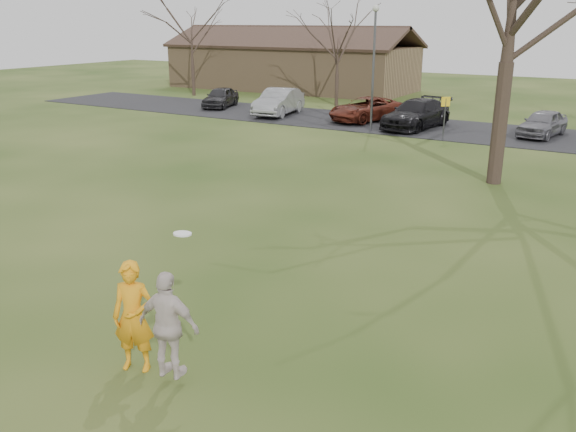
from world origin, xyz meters
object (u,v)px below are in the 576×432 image
at_px(building, 291,65).
at_px(player_defender, 133,317).
at_px(car_0, 221,97).
at_px(car_1, 279,102).
at_px(car_4, 543,123).
at_px(catching_play, 169,325).
at_px(lamp_post, 374,53).
at_px(car_3, 416,114).
at_px(car_2, 366,109).

bearing_deg(building, player_defender, -62.85).
bearing_deg(car_0, car_1, -26.85).
relative_size(car_4, catching_play, 1.56).
bearing_deg(player_defender, lamp_post, 81.58).
height_order(car_0, car_3, car_3).
relative_size(player_defender, car_3, 0.37).
relative_size(player_defender, lamp_post, 0.30).
height_order(building, lamp_post, lamp_post).
bearing_deg(car_4, car_0, -170.86).
bearing_deg(car_0, catching_play, -71.39).
height_order(car_0, building, building).
xyz_separation_m(car_3, building, (-15.74, 13.50, 1.15)).
bearing_deg(car_3, player_defender, -73.29).
distance_m(car_4, lamp_post, 9.06).
height_order(car_3, building, building).
xyz_separation_m(car_3, lamp_post, (-1.74, -2.00, 3.18)).
height_order(car_1, lamp_post, lamp_post).
bearing_deg(car_3, building, 147.07).
bearing_deg(car_3, car_2, 173.26).
relative_size(car_0, car_2, 0.81).
xyz_separation_m(player_defender, building, (-19.69, 38.39, 0.98)).
bearing_deg(car_3, car_4, 15.11).
height_order(player_defender, building, building).
height_order(catching_play, lamp_post, lamp_post).
relative_size(car_4, building, 0.18).
relative_size(car_1, catching_play, 1.96).
bearing_deg(player_defender, car_1, 94.51).
bearing_deg(car_1, car_4, -7.24).
distance_m(car_1, car_4, 15.00).
bearing_deg(player_defender, car_3, 76.64).
bearing_deg(player_defender, car_2, 83.28).
distance_m(car_3, catching_play, 25.41).
bearing_deg(car_0, car_3, -21.37).
relative_size(car_0, car_3, 0.75).
xyz_separation_m(player_defender, car_4, (2.27, 25.70, -0.27)).
bearing_deg(car_3, lamp_post, -123.41).
xyz_separation_m(car_1, building, (-6.98, 13.32, 1.11)).
bearing_deg(lamp_post, car_0, 165.76).
bearing_deg(car_2, lamp_post, -42.73).
bearing_deg(car_2, car_3, 4.64).
relative_size(car_3, catching_play, 2.11).
height_order(car_2, catching_play, catching_play).
bearing_deg(car_3, car_0, -176.74).
bearing_deg(car_1, car_0, 160.47).
xyz_separation_m(car_0, car_3, (13.83, -1.07, 0.09)).
xyz_separation_m(car_3, catching_play, (4.77, -24.96, 0.27)).
bearing_deg(player_defender, car_4, 62.57).
distance_m(car_0, car_3, 13.87).
distance_m(car_4, catching_play, 25.81).
bearing_deg(building, car_4, -30.02).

